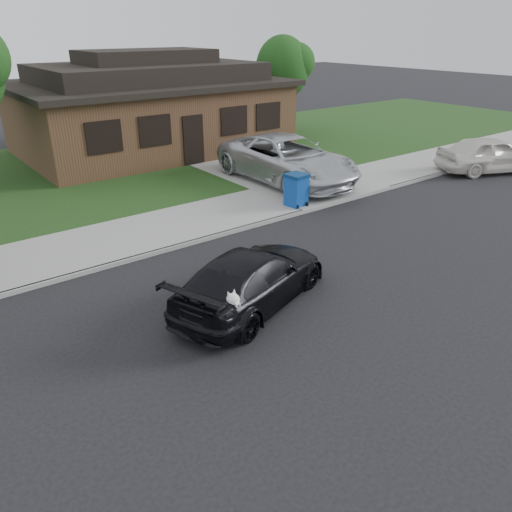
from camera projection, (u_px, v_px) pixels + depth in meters
ground at (285, 284)px, 12.27m from camera, size 120.00×120.00×0.00m
sidewalk at (183, 223)px, 15.86m from camera, size 60.00×3.00×0.12m
curb at (209, 238)px, 14.77m from camera, size 60.00×0.12×0.12m
lawn at (91, 171)px, 21.63m from camera, size 60.00×13.00×0.13m
driveway at (244, 163)px, 22.77m from camera, size 4.50×13.00×0.14m
sedan at (251, 278)px, 11.12m from camera, size 4.81×3.21×1.29m
minivan at (287, 159)px, 19.56m from camera, size 2.93×6.33×1.76m
white_compact at (490, 154)px, 21.36m from camera, size 4.87×3.56×1.54m
recycling_bin at (296, 190)px, 17.04m from camera, size 0.74×0.76×1.11m
house at (150, 108)px, 24.41m from camera, size 12.60×8.60×4.65m
tree_1 at (285, 67)px, 27.79m from camera, size 3.15×3.00×5.25m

